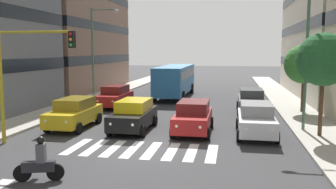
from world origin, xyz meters
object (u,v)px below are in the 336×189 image
car_0 (256,119)px  bus_behind_traffic (175,78)px  car_row2_0 (115,96)px  car_3 (75,113)px  car_row2_1 (251,101)px  motorcycle_with_rider (40,163)px  street_tree_1 (304,64)px  street_tree_0 (324,60)px  car_1 (193,117)px  street_lamp_left (299,46)px  traffic_light_gantry (21,68)px  car_2 (134,115)px  street_lamp_right (96,46)px

car_0 → bus_behind_traffic: bearing=-65.8°
car_row2_0 → bus_behind_traffic: (-3.68, -7.16, 0.97)m
car_3 → car_row2_1: 12.42m
motorcycle_with_rider → street_tree_1: size_ratio=0.35×
car_row2_0 → street_tree_0: 15.84m
bus_behind_traffic → car_row2_1: bearing=130.9°
car_1 → street_lamp_left: street_lamp_left is taller
bus_behind_traffic → traffic_light_gantry: traffic_light_gantry is taller
car_2 → car_3: bearing=-0.8°
bus_behind_traffic → street_tree_0: 17.91m
car_0 → street_tree_0: street_tree_0 is taller
car_0 → motorcycle_with_rider: (7.70, 8.00, -0.24)m
traffic_light_gantry → street_tree_1: bearing=-142.8°
car_3 → street_lamp_left: 13.05m
street_lamp_left → street_tree_1: size_ratio=1.59×
car_row2_1 → bus_behind_traffic: (6.79, -7.82, 0.97)m
motorcycle_with_rider → street_lamp_right: bearing=-74.3°
traffic_light_gantry → street_tree_0: traffic_light_gantry is taller
traffic_light_gantry → street_lamp_right: street_lamp_right is taller
street_lamp_right → street_tree_1: street_lamp_right is taller
car_row2_0 → car_row2_1: (-10.47, 0.66, 0.00)m
motorcycle_with_rider → traffic_light_gantry: (3.29, -4.25, 3.02)m
car_2 → bus_behind_traffic: (-0.00, -14.74, 0.97)m
car_row2_1 → street_tree_0: (-3.06, 6.98, 3.12)m
street_lamp_left → street_tree_1: (-1.48, -6.07, -1.21)m
traffic_light_gantry → street_lamp_left: 14.14m
car_3 → street_tree_0: 13.77m
traffic_light_gantry → street_lamp_right: size_ratio=0.70×
car_row2_0 → traffic_light_gantry: traffic_light_gantry is taller
car_0 → car_3: 10.23m
street_tree_0 → car_row2_1: bearing=-66.4°
car_row2_0 → street_tree_0: (-13.52, 7.64, 3.12)m
car_1 → car_3: 6.91m
street_tree_0 → car_0: bearing=0.2°
street_lamp_left → street_tree_0: 1.77m
car_1 → street_tree_1: street_tree_1 is taller
car_0 → car_row2_0: size_ratio=1.00×
car_1 → bus_behind_traffic: bus_behind_traffic is taller
motorcycle_with_rider → street_tree_0: bearing=-143.6°
car_1 → street_lamp_right: 14.13m
motorcycle_with_rider → street_tree_1: (-11.36, -15.37, 2.86)m
car_row2_0 → motorcycle_with_rider: bearing=99.6°
street_tree_0 → street_tree_1: 7.39m
car_0 → street_tree_1: street_tree_1 is taller
car_1 → car_2: bearing=1.3°
car_3 → street_lamp_right: street_lamp_right is taller
street_tree_0 → street_tree_1: bearing=-93.8°
car_1 → bus_behind_traffic: size_ratio=0.42×
car_3 → car_row2_0: same height
street_lamp_left → bus_behind_traffic: bearing=-56.8°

